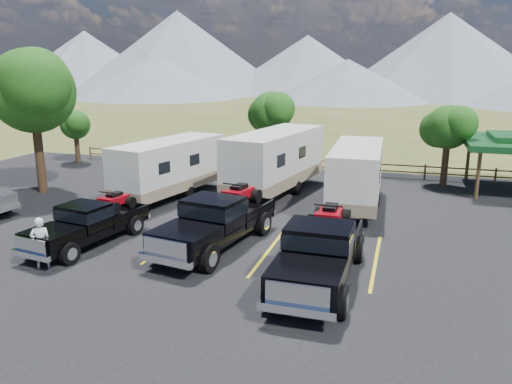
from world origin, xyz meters
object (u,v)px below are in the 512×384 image
(trailer_left, at_px, (169,168))
(trailer_right, at_px, (356,176))
(rig_left, at_px, (89,222))
(rig_center, at_px, (217,220))
(person_a, at_px, (41,243))
(tree_big_nw, at_px, (32,91))
(trailer_center, at_px, (275,161))
(rig_right, at_px, (320,250))

(trailer_left, bearing_deg, trailer_right, 18.36)
(rig_left, distance_m, rig_center, 5.07)
(trailer_left, distance_m, person_a, 10.01)
(tree_big_nw, bearing_deg, trailer_right, 6.63)
(tree_big_nw, xyz_separation_m, trailer_center, (12.51, 3.50, -3.77))
(rig_right, bearing_deg, rig_center, 155.41)
(rig_right, height_order, person_a, rig_right)
(rig_right, bearing_deg, trailer_left, 139.50)
(trailer_center, bearing_deg, tree_big_nw, -153.62)
(trailer_left, bearing_deg, rig_right, -28.56)
(trailer_center, bearing_deg, trailer_left, -143.12)
(person_a, bearing_deg, rig_center, -178.21)
(trailer_right, xyz_separation_m, person_a, (-9.66, -10.98, -0.69))
(rig_left, xyz_separation_m, trailer_left, (-0.18, 7.43, 0.70))
(rig_left, xyz_separation_m, rig_right, (9.30, -0.83, 0.18))
(rig_left, relative_size, trailer_right, 0.66)
(rig_left, height_order, person_a, rig_left)
(tree_big_nw, xyz_separation_m, trailer_left, (7.39, 0.99, -3.95))
(rig_left, height_order, rig_right, rig_right)
(rig_right, distance_m, trailer_left, 12.58)
(trailer_left, bearing_deg, person_a, -77.47)
(tree_big_nw, distance_m, trailer_center, 13.53)
(trailer_left, bearing_deg, tree_big_nw, -159.91)
(trailer_right, distance_m, person_a, 14.64)
(rig_center, xyz_separation_m, trailer_left, (-5.09, 6.19, 0.53))
(trailer_center, bearing_deg, rig_center, -79.44)
(person_a, bearing_deg, tree_big_nw, -85.49)
(rig_left, bearing_deg, trailer_center, 72.72)
(trailer_right, bearing_deg, rig_right, -92.94)
(rig_right, distance_m, person_a, 9.63)
(trailer_center, bearing_deg, rig_right, -57.19)
(tree_big_nw, distance_m, trailer_right, 17.62)
(rig_right, bearing_deg, trailer_center, 112.60)
(trailer_left, relative_size, trailer_right, 1.00)
(trailer_left, relative_size, person_a, 4.81)
(trailer_center, relative_size, person_a, 5.37)
(rig_left, height_order, trailer_center, trailer_center)
(tree_big_nw, bearing_deg, rig_center, -22.63)
(tree_big_nw, distance_m, rig_left, 10.98)
(rig_right, distance_m, trailer_right, 9.26)
(rig_center, relative_size, trailer_center, 0.70)
(tree_big_nw, xyz_separation_m, person_a, (7.40, -9.00, -4.64))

